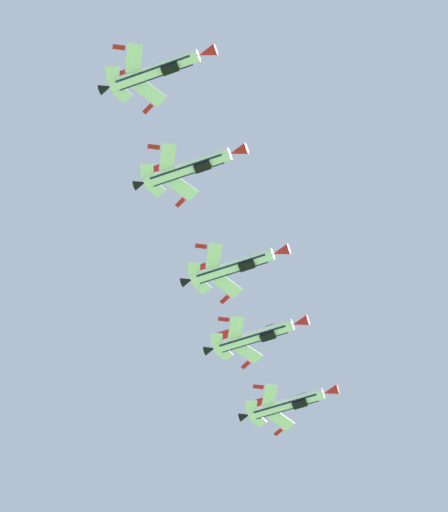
% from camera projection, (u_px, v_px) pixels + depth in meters
% --- Properties ---
extents(fighter_jet_lead, '(14.47, 11.21, 4.34)m').
position_uv_depth(fighter_jet_lead, '(288.00, 404.00, 177.91)').
color(fighter_jet_lead, white).
extents(fighter_jet_left_wing, '(14.47, 11.20, 4.38)m').
position_uv_depth(fighter_jet_left_wing, '(255.00, 336.00, 168.17)').
color(fighter_jet_left_wing, white).
extents(fighter_jet_right_wing, '(14.47, 11.21, 4.34)m').
position_uv_depth(fighter_jet_right_wing, '(234.00, 266.00, 161.53)').
color(fighter_jet_right_wing, white).
extents(fighter_jet_left_outer, '(14.47, 11.20, 4.38)m').
position_uv_depth(fighter_jet_left_outer, '(189.00, 167.00, 153.22)').
color(fighter_jet_left_outer, white).
extents(fighter_jet_right_outer, '(14.47, 11.20, 4.38)m').
position_uv_depth(fighter_jet_right_outer, '(156.00, 70.00, 147.48)').
color(fighter_jet_right_outer, white).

